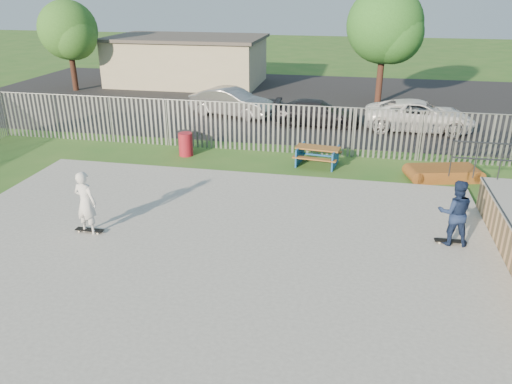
% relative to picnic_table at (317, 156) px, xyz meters
% --- Properties ---
extents(ground, '(120.00, 120.00, 0.00)m').
position_rel_picnic_table_xyz_m(ground, '(-2.33, -7.76, -0.36)').
color(ground, '#2D6121').
rests_on(ground, ground).
extents(concrete_slab, '(15.00, 12.00, 0.15)m').
position_rel_picnic_table_xyz_m(concrete_slab, '(-2.33, -7.76, -0.28)').
color(concrete_slab, gray).
rests_on(concrete_slab, ground).
extents(fence, '(26.04, 16.02, 2.00)m').
position_rel_picnic_table_xyz_m(fence, '(-1.33, -3.18, 0.64)').
color(fence, gray).
rests_on(fence, ground).
extents(picnic_table, '(1.83, 1.58, 0.70)m').
position_rel_picnic_table_xyz_m(picnic_table, '(0.00, 0.00, 0.00)').
color(picnic_table, brown).
rests_on(picnic_table, ground).
extents(funbox, '(2.40, 1.61, 0.44)m').
position_rel_picnic_table_xyz_m(funbox, '(4.54, -0.67, -0.14)').
color(funbox, brown).
rests_on(funbox, ground).
extents(trash_bin_red, '(0.56, 0.56, 0.94)m').
position_rel_picnic_table_xyz_m(trash_bin_red, '(-5.33, 0.07, 0.11)').
color(trash_bin_red, maroon).
rests_on(trash_bin_red, ground).
extents(trash_bin_grey, '(0.53, 0.53, 0.89)m').
position_rel_picnic_table_xyz_m(trash_bin_grey, '(-5.53, 0.52, 0.09)').
color(trash_bin_grey, '#232426').
rests_on(trash_bin_grey, ground).
extents(parking_lot, '(40.00, 18.00, 0.02)m').
position_rel_picnic_table_xyz_m(parking_lot, '(-2.33, 11.24, -0.35)').
color(parking_lot, black).
rests_on(parking_lot, ground).
extents(car_silver, '(4.64, 2.58, 1.45)m').
position_rel_picnic_table_xyz_m(car_silver, '(-5.10, 6.78, 0.39)').
color(car_silver, '#9FA0A4').
rests_on(car_silver, parking_lot).
extents(car_dark, '(4.27, 1.88, 1.22)m').
position_rel_picnic_table_xyz_m(car_dark, '(-0.52, 5.80, 0.27)').
color(car_dark, black).
rests_on(car_dark, parking_lot).
extents(car_white, '(5.05, 2.34, 1.40)m').
position_rel_picnic_table_xyz_m(car_white, '(4.28, 5.84, 0.36)').
color(car_white, white).
rests_on(car_white, parking_lot).
extents(building, '(10.40, 6.40, 3.20)m').
position_rel_picnic_table_xyz_m(building, '(-10.33, 15.24, 1.25)').
color(building, '#B5AB8B').
rests_on(building, ground).
extents(tree_left, '(3.64, 3.64, 5.62)m').
position_rel_picnic_table_xyz_m(tree_left, '(-16.78, 11.45, 3.42)').
color(tree_left, '#391F16').
rests_on(tree_left, ground).
extents(tree_mid, '(4.19, 4.19, 6.47)m').
position_rel_picnic_table_xyz_m(tree_mid, '(2.54, 11.41, 4.00)').
color(tree_mid, '#44251B').
rests_on(tree_mid, ground).
extents(skateboard_a, '(0.81, 0.23, 0.08)m').
position_rel_picnic_table_xyz_m(skateboard_a, '(4.01, -5.94, -0.17)').
color(skateboard_a, black).
rests_on(skateboard_a, concrete_slab).
extents(skateboard_b, '(0.80, 0.21, 0.08)m').
position_rel_picnic_table_xyz_m(skateboard_b, '(-5.63, -7.24, -0.17)').
color(skateboard_b, black).
rests_on(skateboard_b, concrete_slab).
extents(skater_navy, '(0.89, 0.70, 1.77)m').
position_rel_picnic_table_xyz_m(skater_navy, '(4.01, -5.94, 0.68)').
color(skater_navy, '#162345').
rests_on(skater_navy, concrete_slab).
extents(skater_white, '(0.72, 0.54, 1.77)m').
position_rel_picnic_table_xyz_m(skater_white, '(-5.63, -7.24, 0.68)').
color(skater_white, silver).
rests_on(skater_white, concrete_slab).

